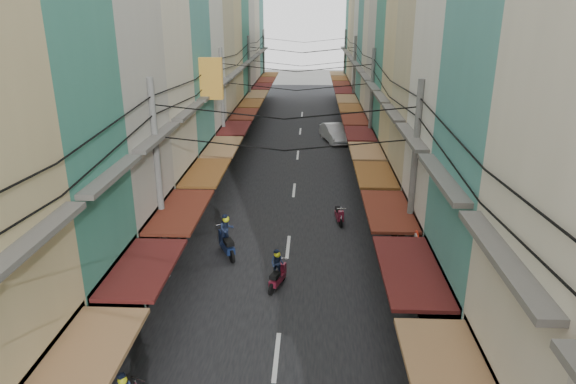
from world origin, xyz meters
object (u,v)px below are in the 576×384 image
(white_car, at_px, (334,141))
(traffic_sign, at_px, (415,252))
(market_umbrella, at_px, (454,284))
(bicycle, at_px, (486,314))

(white_car, bearing_deg, traffic_sign, -100.03)
(market_umbrella, bearing_deg, traffic_sign, 110.76)
(white_car, bearing_deg, market_umbrella, -98.66)
(market_umbrella, bearing_deg, white_car, 95.47)
(white_car, relative_size, traffic_sign, 1.62)
(market_umbrella, xyz_separation_m, traffic_sign, (-0.82, 2.17, 0.03))
(white_car, height_order, bicycle, white_car)
(white_car, relative_size, bicycle, 3.54)
(white_car, xyz_separation_m, traffic_sign, (1.83, -25.49, 2.35))
(bicycle, distance_m, market_umbrella, 3.60)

